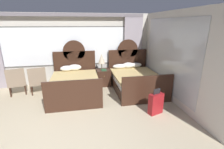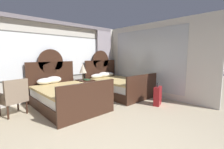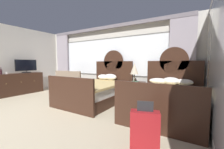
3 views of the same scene
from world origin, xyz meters
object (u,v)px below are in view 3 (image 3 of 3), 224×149
object	(u,v)px
bed_near_mirror	(167,99)
table_lamp_on_nightstand	(134,69)
dresser_minibar	(18,84)
armchair_by_window_left	(76,82)
bed_near_window	(97,90)
nightstand_between_beds	(136,92)
book_on_nightstand	(135,82)
bottle_wine_dark	(1,72)
cup_on_dresser	(7,73)
suitcase_on_floor	(145,131)
tv_flatscreen	(26,66)
armchair_by_window_centre	(64,81)

from	to	relation	value
bed_near_mirror	table_lamp_on_nightstand	size ratio (longest dim) A/B	3.70
dresser_minibar	armchair_by_window_left	distance (m)	2.32
bed_near_window	dresser_minibar	size ratio (longest dim) A/B	1.25
nightstand_between_beds	armchair_by_window_left	distance (m)	2.35
book_on_nightstand	dresser_minibar	size ratio (longest dim) A/B	0.14
bed_near_mirror	armchair_by_window_left	xyz separation A→B (m)	(-3.38, 0.31, 0.14)
table_lamp_on_nightstand	dresser_minibar	xyz separation A→B (m)	(-4.29, -1.48, -0.63)
dresser_minibar	bottle_wine_dark	world-z (taller)	bottle_wine_dark
nightstand_between_beds	bottle_wine_dark	bearing A→B (deg)	-154.58
cup_on_dresser	suitcase_on_floor	xyz separation A→B (m)	(5.37, -0.52, -0.59)
dresser_minibar	suitcase_on_floor	size ratio (longest dim) A/B	2.53
dresser_minibar	tv_flatscreen	distance (m)	0.77
dresser_minibar	bottle_wine_dark	distance (m)	0.77
bed_near_mirror	suitcase_on_floor	world-z (taller)	bed_near_mirror
bottle_wine_dark	cup_on_dresser	xyz separation A→B (m)	(-0.02, 0.18, -0.05)
book_on_nightstand	suitcase_on_floor	xyz separation A→B (m)	(1.07, -2.27, -0.35)
bottle_wine_dark	suitcase_on_floor	xyz separation A→B (m)	(5.34, -0.35, -0.64)
table_lamp_on_nightstand	armchair_by_window_left	world-z (taller)	table_lamp_on_nightstand
bed_near_window	bed_near_mirror	world-z (taller)	same
suitcase_on_floor	dresser_minibar	bearing A→B (deg)	170.45
bed_near_mirror	suitcase_on_floor	xyz separation A→B (m)	(0.01, -1.73, -0.07)
bed_near_window	suitcase_on_floor	size ratio (longest dim) A/B	3.17
armchair_by_window_centre	book_on_nightstand	bearing A→B (deg)	4.48
armchair_by_window_centre	nightstand_between_beds	bearing A→B (deg)	6.46
bed_near_window	dresser_minibar	world-z (taller)	bed_near_window
cup_on_dresser	nightstand_between_beds	bearing A→B (deg)	23.35
book_on_nightstand	armchair_by_window_left	world-z (taller)	armchair_by_window_left
cup_on_dresser	armchair_by_window_centre	size ratio (longest dim) A/B	0.12
book_on_nightstand	bottle_wine_dark	size ratio (longest dim) A/B	1.06
tv_flatscreen	bottle_wine_dark	world-z (taller)	tv_flatscreen
nightstand_between_beds	tv_flatscreen	distance (m)	4.54
bed_near_window	cup_on_dresser	world-z (taller)	bed_near_window
bed_near_mirror	bottle_wine_dark	size ratio (longest dim) A/B	9.23
table_lamp_on_nightstand	suitcase_on_floor	size ratio (longest dim) A/B	0.86
book_on_nightstand	armchair_by_window_centre	xyz separation A→B (m)	(-2.99, -0.23, -0.14)
armchair_by_window_centre	bed_near_window	bearing A→B (deg)	-9.32
nightstand_between_beds	book_on_nightstand	distance (m)	0.34
nightstand_between_beds	bottle_wine_dark	distance (m)	4.77
nightstand_between_beds	armchair_by_window_left	bearing A→B (deg)	-171.65
bed_near_window	table_lamp_on_nightstand	world-z (taller)	bed_near_window
bed_near_mirror	bottle_wine_dark	distance (m)	5.54
nightstand_between_beds	table_lamp_on_nightstand	size ratio (longest dim) A/B	1.03
cup_on_dresser	armchair_by_window_centre	xyz separation A→B (m)	(1.31, 1.52, -0.38)
cup_on_dresser	book_on_nightstand	bearing A→B (deg)	22.16
dresser_minibar	cup_on_dresser	distance (m)	0.60
bed_near_mirror	nightstand_between_beds	world-z (taller)	bed_near_mirror
nightstand_between_beds	dresser_minibar	bearing A→B (deg)	-161.36
nightstand_between_beds	cup_on_dresser	distance (m)	4.71
bed_near_mirror	book_on_nightstand	size ratio (longest dim) A/B	8.67
bottle_wine_dark	armchair_by_window_left	bearing A→B (deg)	40.87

